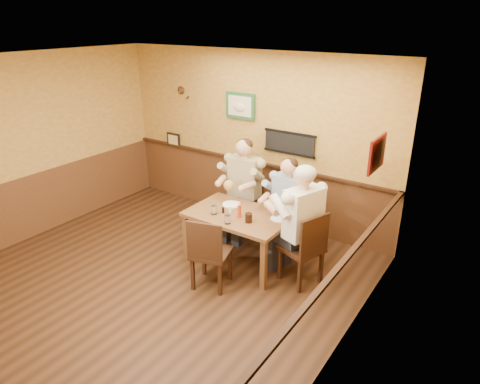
{
  "coord_description": "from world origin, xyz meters",
  "views": [
    {
      "loc": [
        3.65,
        -3.25,
        3.28
      ],
      "look_at": [
        0.72,
        1.1,
        1.1
      ],
      "focal_mm": 32.0,
      "sensor_mm": 36.0,
      "label": 1
    }
  ],
  "objects_px": {
    "diner_tan_shirt": "(244,192)",
    "diner_white_elder": "(302,232)",
    "water_glass_mid": "(227,219)",
    "salt_shaker": "(230,209)",
    "chair_near_side": "(211,251)",
    "dining_table": "(239,220)",
    "chair_back_right": "(287,223)",
    "pepper_shaker": "(223,210)",
    "chair_back_left": "(244,205)",
    "water_glass_left": "(214,210)",
    "hot_sauce_bottle": "(239,210)",
    "chair_right_end": "(301,247)",
    "diner_blue_polo": "(288,211)",
    "cola_tumbler": "(249,218)"
  },
  "relations": [
    {
      "from": "diner_blue_polo",
      "to": "hot_sauce_bottle",
      "type": "relative_size",
      "value": 6.45
    },
    {
      "from": "diner_blue_polo",
      "to": "cola_tumbler",
      "type": "xyz_separation_m",
      "value": [
        -0.16,
        -0.8,
        0.16
      ]
    },
    {
      "from": "chair_back_left",
      "to": "hot_sauce_bottle",
      "type": "bearing_deg",
      "value": -64.95
    },
    {
      "from": "diner_blue_polo",
      "to": "water_glass_mid",
      "type": "bearing_deg",
      "value": -105.26
    },
    {
      "from": "chair_back_right",
      "to": "salt_shaker",
      "type": "xyz_separation_m",
      "value": [
        -0.53,
        -0.69,
        0.34
      ]
    },
    {
      "from": "chair_near_side",
      "to": "water_glass_left",
      "type": "bearing_deg",
      "value": -72.9
    },
    {
      "from": "chair_right_end",
      "to": "diner_blue_polo",
      "type": "bearing_deg",
      "value": -119.05
    },
    {
      "from": "chair_near_side",
      "to": "diner_tan_shirt",
      "type": "bearing_deg",
      "value": -88.54
    },
    {
      "from": "chair_near_side",
      "to": "diner_white_elder",
      "type": "xyz_separation_m",
      "value": [
        0.91,
        0.72,
        0.23
      ]
    },
    {
      "from": "dining_table",
      "to": "diner_tan_shirt",
      "type": "bearing_deg",
      "value": 118.55
    },
    {
      "from": "diner_blue_polo",
      "to": "cola_tumbler",
      "type": "distance_m",
      "value": 0.83
    },
    {
      "from": "diner_white_elder",
      "to": "pepper_shaker",
      "type": "relative_size",
      "value": 17.83
    },
    {
      "from": "hot_sauce_bottle",
      "to": "chair_back_left",
      "type": "bearing_deg",
      "value": 119.48
    },
    {
      "from": "diner_white_elder",
      "to": "cola_tumbler",
      "type": "distance_m",
      "value": 0.72
    },
    {
      "from": "chair_back_left",
      "to": "diner_blue_polo",
      "type": "xyz_separation_m",
      "value": [
        0.83,
        -0.12,
        0.16
      ]
    },
    {
      "from": "chair_back_left",
      "to": "water_glass_left",
      "type": "height_order",
      "value": "chair_back_left"
    },
    {
      "from": "dining_table",
      "to": "chair_back_right",
      "type": "relative_size",
      "value": 1.53
    },
    {
      "from": "water_glass_left",
      "to": "salt_shaker",
      "type": "xyz_separation_m",
      "value": [
        0.16,
        0.16,
        -0.01
      ]
    },
    {
      "from": "chair_back_left",
      "to": "salt_shaker",
      "type": "xyz_separation_m",
      "value": [
        0.3,
        -0.81,
        0.3
      ]
    },
    {
      "from": "salt_shaker",
      "to": "diner_tan_shirt",
      "type": "bearing_deg",
      "value": 110.2
    },
    {
      "from": "dining_table",
      "to": "diner_tan_shirt",
      "type": "height_order",
      "value": "diner_tan_shirt"
    },
    {
      "from": "water_glass_mid",
      "to": "salt_shaker",
      "type": "relative_size",
      "value": 1.25
    },
    {
      "from": "chair_back_left",
      "to": "chair_back_right",
      "type": "xyz_separation_m",
      "value": [
        0.83,
        -0.12,
        -0.04
      ]
    },
    {
      "from": "chair_back_left",
      "to": "chair_right_end",
      "type": "height_order",
      "value": "chair_right_end"
    },
    {
      "from": "chair_near_side",
      "to": "diner_tan_shirt",
      "type": "xyz_separation_m",
      "value": [
        -0.45,
        1.45,
        0.21
      ]
    },
    {
      "from": "water_glass_mid",
      "to": "pepper_shaker",
      "type": "bearing_deg",
      "value": 136.0
    },
    {
      "from": "water_glass_left",
      "to": "water_glass_mid",
      "type": "height_order",
      "value": "water_glass_left"
    },
    {
      "from": "diner_tan_shirt",
      "to": "water_glass_mid",
      "type": "distance_m",
      "value": 1.2
    },
    {
      "from": "dining_table",
      "to": "diner_white_elder",
      "type": "distance_m",
      "value": 0.95
    },
    {
      "from": "diner_blue_polo",
      "to": "diner_white_elder",
      "type": "xyz_separation_m",
      "value": [
        0.53,
        -0.61,
        0.07
      ]
    },
    {
      "from": "chair_near_side",
      "to": "pepper_shaker",
      "type": "distance_m",
      "value": 0.68
    },
    {
      "from": "cola_tumbler",
      "to": "pepper_shaker",
      "type": "xyz_separation_m",
      "value": [
        -0.45,
        0.04,
        -0.02
      ]
    },
    {
      "from": "dining_table",
      "to": "chair_near_side",
      "type": "height_order",
      "value": "chair_near_side"
    },
    {
      "from": "chair_back_right",
      "to": "salt_shaker",
      "type": "height_order",
      "value": "chair_back_right"
    },
    {
      "from": "chair_back_left",
      "to": "chair_near_side",
      "type": "bearing_deg",
      "value": -77.18
    },
    {
      "from": "chair_back_left",
      "to": "chair_right_end",
      "type": "bearing_deg",
      "value": -32.46
    },
    {
      "from": "diner_blue_polo",
      "to": "pepper_shaker",
      "type": "bearing_deg",
      "value": -123.62
    },
    {
      "from": "water_glass_mid",
      "to": "hot_sauce_bottle",
      "type": "distance_m",
      "value": 0.25
    },
    {
      "from": "diner_tan_shirt",
      "to": "diner_white_elder",
      "type": "xyz_separation_m",
      "value": [
        1.36,
        -0.73,
        0.02
      ]
    },
    {
      "from": "water_glass_left",
      "to": "salt_shaker",
      "type": "height_order",
      "value": "water_glass_left"
    },
    {
      "from": "chair_back_left",
      "to": "water_glass_left",
      "type": "xyz_separation_m",
      "value": [
        0.14,
        -0.97,
        0.32
      ]
    },
    {
      "from": "chair_back_right",
      "to": "water_glass_mid",
      "type": "height_order",
      "value": "chair_back_right"
    },
    {
      "from": "dining_table",
      "to": "chair_back_left",
      "type": "height_order",
      "value": "chair_back_left"
    },
    {
      "from": "diner_tan_shirt",
      "to": "water_glass_left",
      "type": "height_order",
      "value": "diner_tan_shirt"
    },
    {
      "from": "water_glass_left",
      "to": "hot_sauce_bottle",
      "type": "height_order",
      "value": "hot_sauce_bottle"
    },
    {
      "from": "diner_white_elder",
      "to": "hot_sauce_bottle",
      "type": "distance_m",
      "value": 0.9
    },
    {
      "from": "diner_tan_shirt",
      "to": "water_glass_left",
      "type": "bearing_deg",
      "value": -86.14
    },
    {
      "from": "diner_tan_shirt",
      "to": "water_glass_mid",
      "type": "height_order",
      "value": "diner_tan_shirt"
    },
    {
      "from": "diner_white_elder",
      "to": "pepper_shaker",
      "type": "distance_m",
      "value": 1.15
    },
    {
      "from": "dining_table",
      "to": "diner_tan_shirt",
      "type": "distance_m",
      "value": 0.88
    }
  ]
}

